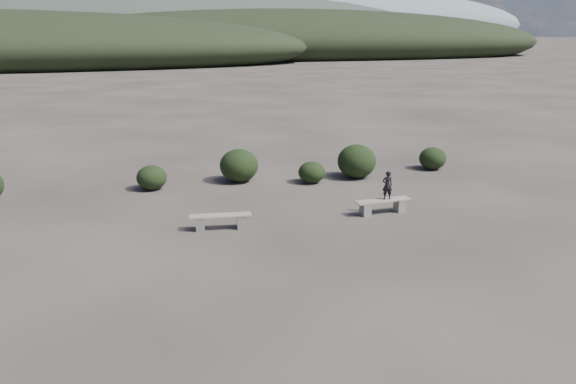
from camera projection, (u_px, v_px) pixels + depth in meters
name	position (u px, v px, depth m)	size (l,w,h in m)	color
ground	(364.00, 282.00, 12.00)	(1200.00, 1200.00, 0.00)	#312A26
bench_left	(221.00, 220.00, 15.14)	(1.69, 0.59, 0.41)	slate
bench_right	(383.00, 205.00, 16.47)	(1.72, 0.43, 0.43)	slate
seated_person	(387.00, 185.00, 16.35)	(0.31, 0.20, 0.85)	black
shrub_a	(152.00, 177.00, 18.98)	(1.02, 1.02, 0.83)	black
shrub_b	(239.00, 165.00, 19.95)	(1.37, 1.37, 1.18)	black
shrub_c	(312.00, 172.00, 19.84)	(0.96, 0.96, 0.76)	black
shrub_d	(357.00, 161.00, 20.49)	(1.41, 1.41, 1.23)	black
shrub_e	(433.00, 158.00, 21.80)	(1.04, 1.04, 0.87)	black
mountain_ridges	(101.00, 23.00, 318.39)	(500.00, 400.00, 56.00)	black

